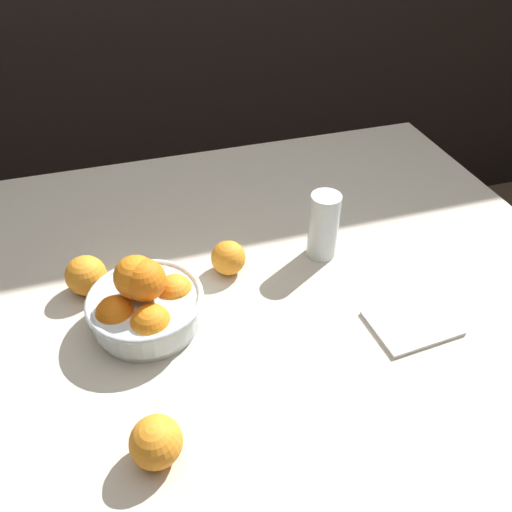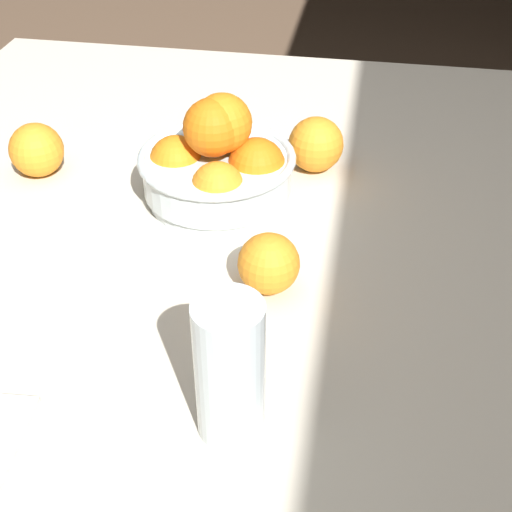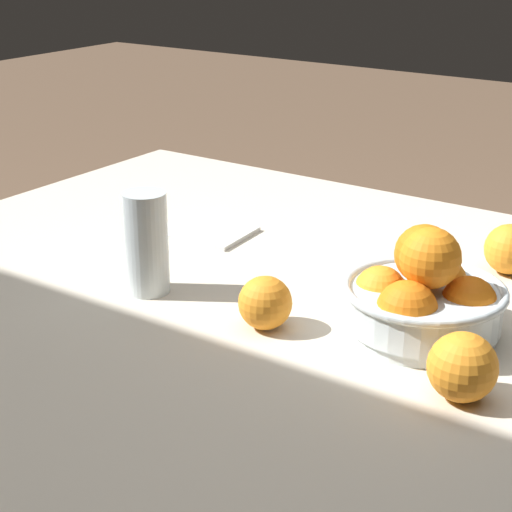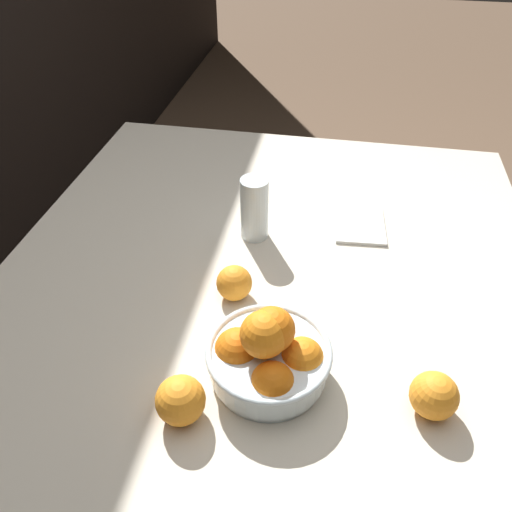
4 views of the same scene
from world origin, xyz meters
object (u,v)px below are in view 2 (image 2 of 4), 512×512
object	(u,v)px
orange_loose_near_bowl	(269,263)
orange_loose_aside	(316,144)
fruit_bowl	(218,164)
juice_glass	(230,377)
orange_loose_front	(36,150)

from	to	relation	value
orange_loose_near_bowl	orange_loose_aside	size ratio (longest dim) A/B	0.90
fruit_bowl	juice_glass	xyz separation A→B (m)	(0.40, 0.10, 0.01)
juice_glass	orange_loose_aside	world-z (taller)	juice_glass
fruit_bowl	orange_loose_aside	distance (m)	0.16
fruit_bowl	orange_loose_front	bearing A→B (deg)	-94.44
juice_glass	orange_loose_aside	size ratio (longest dim) A/B	1.88
fruit_bowl	orange_loose_aside	size ratio (longest dim) A/B	2.65
juice_glass	orange_loose_front	world-z (taller)	juice_glass
fruit_bowl	orange_loose_front	distance (m)	0.28
orange_loose_front	orange_loose_near_bowl	bearing A→B (deg)	61.36
orange_loose_front	orange_loose_aside	size ratio (longest dim) A/B	0.97
orange_loose_aside	fruit_bowl	bearing A→B (deg)	-50.11
juice_glass	orange_loose_front	bearing A→B (deg)	-138.15
juice_glass	fruit_bowl	bearing A→B (deg)	-166.16
fruit_bowl	orange_loose_near_bowl	size ratio (longest dim) A/B	2.95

